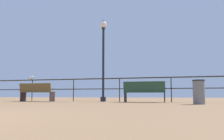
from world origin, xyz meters
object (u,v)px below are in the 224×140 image
seagull_on_rail (31,78)px  trash_bin (199,92)px  bench_near_left (37,91)px  bench_near_right (144,91)px  lamppost_center (103,53)px

seagull_on_rail → trash_bin: size_ratio=0.51×
bench_near_left → bench_near_right: (5.25, -0.00, -0.01)m
bench_near_right → trash_bin: (2.08, -1.73, -0.09)m
bench_near_left → seagull_on_rail: size_ratio=4.06×
bench_near_right → lamppost_center: bearing=157.2°
bench_near_right → seagull_on_rail: size_ratio=4.27×
bench_near_right → lamppost_center: size_ratio=0.43×
bench_near_right → seagull_on_rail: bearing=173.4°
lamppost_center → bench_near_left: bearing=-164.0°
seagull_on_rail → trash_bin: 8.54m
lamppost_center → seagull_on_rail: 4.10m
bench_near_left → bench_near_right: 5.25m
lamppost_center → seagull_on_rail: lamppost_center is taller
trash_bin → bench_near_left: bearing=166.7°
bench_near_right → lamppost_center: (-2.14, 0.90, 1.88)m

